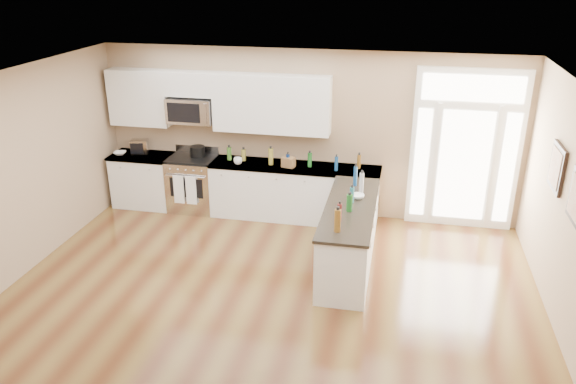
{
  "coord_description": "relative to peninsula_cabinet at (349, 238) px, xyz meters",
  "views": [
    {
      "loc": [
        1.53,
        -4.91,
        4.08
      ],
      "look_at": [
        0.09,
        2.0,
        1.17
      ],
      "focal_mm": 35.0,
      "sensor_mm": 36.0,
      "label": 1
    }
  ],
  "objects": [
    {
      "name": "counter_bottles",
      "position": [
        -0.64,
        0.65,
        0.63
      ],
      "size": [
        2.4,
        2.45,
        0.32
      ],
      "color": "#19591E",
      "rests_on": "back_cabinet_right"
    },
    {
      "name": "toaster_oven",
      "position": [
        -3.87,
        1.54,
        0.63
      ],
      "size": [
        0.33,
        0.29,
        0.24
      ],
      "primitive_type": "cube",
      "rotation": [
        0.0,
        0.0,
        0.25
      ],
      "color": "silver",
      "rests_on": "back_cabinet_left"
    },
    {
      "name": "back_cabinet_left",
      "position": [
        -3.8,
        1.45,
        0.0
      ],
      "size": [
        1.1,
        0.66,
        0.94
      ],
      "color": "silver",
      "rests_on": "ground"
    },
    {
      "name": "cardboard_box",
      "position": [
        -1.16,
        1.37,
        0.59
      ],
      "size": [
        0.23,
        0.19,
        0.17
      ],
      "primitive_type": "cube",
      "rotation": [
        0.0,
        0.0,
        -0.25
      ],
      "color": "brown",
      "rests_on": "back_cabinet_right"
    },
    {
      "name": "peninsula_cabinet",
      "position": [
        0.0,
        0.0,
        0.0
      ],
      "size": [
        0.69,
        2.32,
        0.94
      ],
      "color": "silver",
      "rests_on": "ground"
    },
    {
      "name": "upper_cabinet_short",
      "position": [
        -2.88,
        1.59,
        1.77
      ],
      "size": [
        0.82,
        0.33,
        0.4
      ],
      "primitive_type": "cube",
      "color": "silver",
      "rests_on": "room_shell"
    },
    {
      "name": "bowl_peninsula",
      "position": [
        0.07,
        0.27,
        0.53
      ],
      "size": [
        0.25,
        0.25,
        0.06
      ],
      "primitive_type": "imported",
      "rotation": [
        0.0,
        0.0,
        0.43
      ],
      "color": "white",
      "rests_on": "peninsula_cabinet"
    },
    {
      "name": "cup_counter",
      "position": [
        -2.02,
        1.33,
        0.56
      ],
      "size": [
        0.17,
        0.17,
        0.11
      ],
      "primitive_type": "imported",
      "rotation": [
        0.0,
        0.0,
        -0.19
      ],
      "color": "white",
      "rests_on": "back_cabinet_right"
    },
    {
      "name": "room_shell",
      "position": [
        -0.93,
        -2.24,
        1.27
      ],
      "size": [
        8.0,
        8.0,
        8.0
      ],
      "color": "tan",
      "rests_on": "ground"
    },
    {
      "name": "upper_cabinet_left",
      "position": [
        -3.81,
        1.59,
        1.49
      ],
      "size": [
        1.04,
        0.33,
        0.95
      ],
      "primitive_type": "cube",
      "color": "silver",
      "rests_on": "room_shell"
    },
    {
      "name": "wall_art_near",
      "position": [
        2.54,
        -0.04,
        1.27
      ],
      "size": [
        0.05,
        0.58,
        0.58
      ],
      "color": "black",
      "rests_on": "room_shell"
    },
    {
      "name": "kitchen_range",
      "position": [
        -2.88,
        1.45,
        0.04
      ],
      "size": [
        0.8,
        0.7,
        1.08
      ],
      "color": "silver",
      "rests_on": "ground"
    },
    {
      "name": "stockpot",
      "position": [
        -2.81,
        1.55,
        0.61
      ],
      "size": [
        0.29,
        0.29,
        0.2
      ],
      "primitive_type": "cylinder",
      "rotation": [
        0.0,
        0.0,
        0.18
      ],
      "color": "black",
      "rests_on": "kitchen_range"
    },
    {
      "name": "bowl_left",
      "position": [
        -4.18,
        1.39,
        0.53
      ],
      "size": [
        0.26,
        0.26,
        0.05
      ],
      "primitive_type": "imported",
      "rotation": [
        0.0,
        0.0,
        0.24
      ],
      "color": "white",
      "rests_on": "back_cabinet_left"
    },
    {
      "name": "back_cabinet_right",
      "position": [
        -1.08,
        1.45,
        0.0
      ],
      "size": [
        2.85,
        0.66,
        0.94
      ],
      "color": "silver",
      "rests_on": "ground"
    },
    {
      "name": "entry_door",
      "position": [
        1.62,
        1.71,
        0.87
      ],
      "size": [
        1.7,
        0.1,
        2.6
      ],
      "color": "white",
      "rests_on": "ground"
    },
    {
      "name": "microwave",
      "position": [
        -2.88,
        1.56,
        1.33
      ],
      "size": [
        0.78,
        0.41,
        0.42
      ],
      "color": "silver",
      "rests_on": "room_shell"
    },
    {
      "name": "ground",
      "position": [
        -0.93,
        -2.24,
        -0.43
      ],
      "size": [
        8.0,
        8.0,
        0.0
      ],
      "primitive_type": "plane",
      "color": "#522C17"
    },
    {
      "name": "upper_cabinet_right",
      "position": [
        -1.5,
        1.59,
        1.49
      ],
      "size": [
        1.94,
        0.33,
        0.95
      ],
      "primitive_type": "cube",
      "color": "silver",
      "rests_on": "room_shell"
    }
  ]
}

